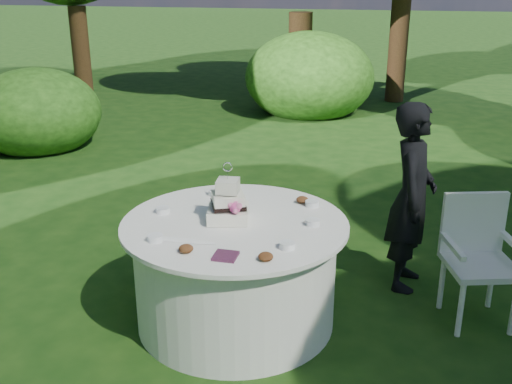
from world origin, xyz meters
TOP-DOWN VIEW (x-y plane):
  - ground at (0.00, 0.00)m, footprint 80.00×80.00m
  - napkins at (0.09, -0.54)m, footprint 0.14×0.14m
  - feather_plume at (-0.25, -0.38)m, footprint 0.48×0.07m
  - guest at (1.18, 0.85)m, footprint 0.41×0.58m
  - table at (0.00, 0.00)m, footprint 1.56×1.56m
  - cake at (-0.05, 0.02)m, footprint 0.32×0.32m
  - chair at (1.65, 0.47)m, footprint 0.58×0.57m
  - votives at (0.03, 0.04)m, footprint 1.17×0.99m
  - petal_cups at (0.19, -0.19)m, footprint 0.64×1.08m

SIDE VIEW (x-z plane):
  - ground at x=0.00m, z-range 0.00..0.00m
  - table at x=0.00m, z-range 0.00..0.77m
  - chair at x=1.65m, z-range 0.07..0.98m
  - guest at x=1.18m, z-range 0.00..1.49m
  - feather_plume at x=-0.25m, z-range 0.77..0.78m
  - napkins at x=0.09m, z-range 0.77..0.79m
  - votives at x=0.03m, z-range 0.77..0.81m
  - petal_cups at x=0.19m, z-range 0.77..0.82m
  - cake at x=-0.05m, z-range 0.68..1.09m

